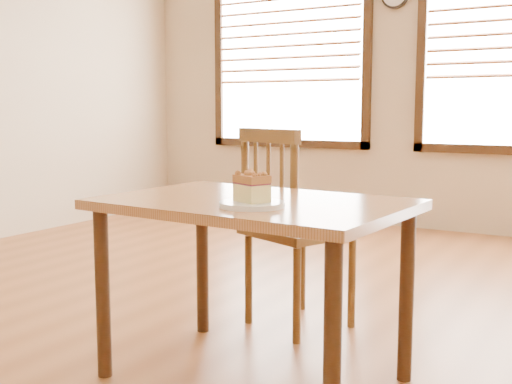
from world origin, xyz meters
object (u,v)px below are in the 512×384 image
cafe_table_main (253,224)px  cafe_chair_main (293,227)px  plate (252,204)px  cake_slice (252,186)px

cafe_table_main → cafe_chair_main: (-0.15, 0.65, -0.13)m
cafe_table_main → plate: 0.22m
cafe_chair_main → plate: (0.24, -0.82, 0.24)m
cafe_table_main → cake_slice: cake_slice is taller
cafe_chair_main → plate: bearing=127.9°
plate → cafe_table_main: bearing=119.2°
cafe_table_main → cafe_chair_main: size_ratio=1.21×
cake_slice → plate: bearing=-6.6°
cafe_chair_main → cafe_table_main: bearing=124.3°
cafe_chair_main → plate: 0.89m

